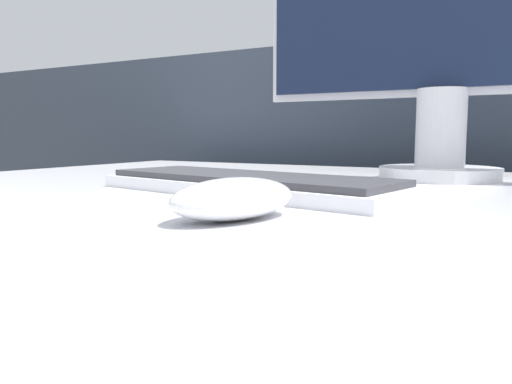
# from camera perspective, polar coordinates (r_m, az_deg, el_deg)

# --- Properties ---
(partition_panel) EXTENTS (5.00, 0.03, 1.05)m
(partition_panel) POSITION_cam_1_polar(r_m,az_deg,el_deg) (1.27, 21.94, -7.15)
(partition_panel) COLOR #333D4C
(partition_panel) RESTS_ON ground_plane
(computer_mouse_near) EXTENTS (0.10, 0.14, 0.04)m
(computer_mouse_near) POSITION_cam_1_polar(r_m,az_deg,el_deg) (0.44, -2.51, -0.75)
(computer_mouse_near) COLOR white
(computer_mouse_near) RESTS_ON desk
(keyboard) EXTENTS (0.43, 0.20, 0.02)m
(keyboard) POSITION_cam_1_polar(r_m,az_deg,el_deg) (0.63, -0.99, 0.93)
(keyboard) COLOR white
(keyboard) RESTS_ON desk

